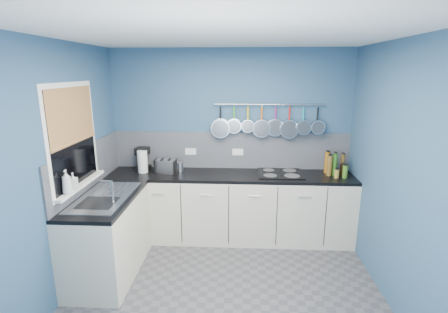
# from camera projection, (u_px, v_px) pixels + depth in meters

# --- Properties ---
(floor) EXTENTS (3.20, 3.00, 0.02)m
(floor) POSITION_uv_depth(u_px,v_px,m) (225.00, 293.00, 3.45)
(floor) COLOR #47474C
(floor) RESTS_ON ground
(ceiling) EXTENTS (3.20, 3.00, 0.02)m
(ceiling) POSITION_uv_depth(u_px,v_px,m) (225.00, 34.00, 2.83)
(ceiling) COLOR white
(ceiling) RESTS_ON ground
(wall_back) EXTENTS (3.20, 0.02, 2.50)m
(wall_back) POSITION_uv_depth(u_px,v_px,m) (231.00, 143.00, 4.60)
(wall_back) COLOR #2E5071
(wall_back) RESTS_ON ground
(wall_front) EXTENTS (3.20, 0.02, 2.50)m
(wall_front) POSITION_uv_depth(u_px,v_px,m) (210.00, 268.00, 1.68)
(wall_front) COLOR #2E5071
(wall_front) RESTS_ON ground
(wall_left) EXTENTS (0.02, 3.00, 2.50)m
(wall_left) POSITION_uv_depth(u_px,v_px,m) (58.00, 174.00, 3.23)
(wall_left) COLOR #2E5071
(wall_left) RESTS_ON ground
(wall_right) EXTENTS (0.02, 3.00, 2.50)m
(wall_right) POSITION_uv_depth(u_px,v_px,m) (401.00, 179.00, 3.06)
(wall_right) COLOR #2E5071
(wall_right) RESTS_ON ground
(backsplash_back) EXTENTS (3.20, 0.02, 0.50)m
(backsplash_back) POSITION_uv_depth(u_px,v_px,m) (231.00, 150.00, 4.61)
(backsplash_back) COLOR gray
(backsplash_back) RESTS_ON wall_back
(backsplash_left) EXTENTS (0.02, 1.80, 0.50)m
(backsplash_left) POSITION_uv_depth(u_px,v_px,m) (89.00, 166.00, 3.83)
(backsplash_left) COLOR gray
(backsplash_left) RESTS_ON wall_left
(cabinet_run_back) EXTENTS (3.20, 0.60, 0.86)m
(cabinet_run_back) POSITION_uv_depth(u_px,v_px,m) (230.00, 207.00, 4.51)
(cabinet_run_back) COLOR beige
(cabinet_run_back) RESTS_ON ground
(worktop_back) EXTENTS (3.20, 0.60, 0.04)m
(worktop_back) POSITION_uv_depth(u_px,v_px,m) (230.00, 175.00, 4.39)
(worktop_back) COLOR black
(worktop_back) RESTS_ON cabinet_run_back
(cabinet_run_left) EXTENTS (0.60, 1.20, 0.86)m
(cabinet_run_left) POSITION_uv_depth(u_px,v_px,m) (109.00, 237.00, 3.70)
(cabinet_run_left) COLOR beige
(cabinet_run_left) RESTS_ON ground
(worktop_left) EXTENTS (0.60, 1.20, 0.04)m
(worktop_left) POSITION_uv_depth(u_px,v_px,m) (105.00, 199.00, 3.59)
(worktop_left) COLOR black
(worktop_left) RESTS_ON cabinet_run_left
(window_frame) EXTENTS (0.01, 1.00, 1.10)m
(window_frame) POSITION_uv_depth(u_px,v_px,m) (73.00, 137.00, 3.44)
(window_frame) COLOR white
(window_frame) RESTS_ON wall_left
(window_glass) EXTENTS (0.01, 0.90, 1.00)m
(window_glass) POSITION_uv_depth(u_px,v_px,m) (74.00, 137.00, 3.44)
(window_glass) COLOR black
(window_glass) RESTS_ON wall_left
(bamboo_blind) EXTENTS (0.01, 0.90, 0.55)m
(bamboo_blind) POSITION_uv_depth(u_px,v_px,m) (72.00, 115.00, 3.38)
(bamboo_blind) COLOR olive
(bamboo_blind) RESTS_ON wall_left
(window_sill) EXTENTS (0.10, 0.98, 0.03)m
(window_sill) POSITION_uv_depth(u_px,v_px,m) (81.00, 185.00, 3.57)
(window_sill) COLOR white
(window_sill) RESTS_ON wall_left
(sink_unit) EXTENTS (0.50, 0.95, 0.01)m
(sink_unit) POSITION_uv_depth(u_px,v_px,m) (105.00, 197.00, 3.58)
(sink_unit) COLOR silver
(sink_unit) RESTS_ON worktop_left
(mixer_tap) EXTENTS (0.12, 0.08, 0.26)m
(mixer_tap) POSITION_uv_depth(u_px,v_px,m) (112.00, 192.00, 3.37)
(mixer_tap) COLOR silver
(mixer_tap) RESTS_ON worktop_left
(socket_left) EXTENTS (0.15, 0.01, 0.09)m
(socket_left) POSITION_uv_depth(u_px,v_px,m) (191.00, 151.00, 4.63)
(socket_left) COLOR white
(socket_left) RESTS_ON backsplash_back
(socket_right) EXTENTS (0.15, 0.01, 0.09)m
(socket_right) POSITION_uv_depth(u_px,v_px,m) (238.00, 152.00, 4.59)
(socket_right) COLOR white
(socket_right) RESTS_ON backsplash_back
(pot_rail) EXTENTS (1.45, 0.02, 0.02)m
(pot_rail) POSITION_uv_depth(u_px,v_px,m) (269.00, 105.00, 4.39)
(pot_rail) COLOR silver
(pot_rail) RESTS_ON wall_back
(soap_bottle_a) EXTENTS (0.11, 0.11, 0.24)m
(soap_bottle_a) POSITION_uv_depth(u_px,v_px,m) (66.00, 182.00, 3.24)
(soap_bottle_a) COLOR white
(soap_bottle_a) RESTS_ON window_sill
(soap_bottle_b) EXTENTS (0.10, 0.10, 0.17)m
(soap_bottle_b) POSITION_uv_depth(u_px,v_px,m) (73.00, 181.00, 3.36)
(soap_bottle_b) COLOR white
(soap_bottle_b) RESTS_ON window_sill
(paper_towel) EXTENTS (0.14, 0.14, 0.29)m
(paper_towel) POSITION_uv_depth(u_px,v_px,m) (143.00, 162.00, 4.43)
(paper_towel) COLOR white
(paper_towel) RESTS_ON worktop_back
(coffee_maker) EXTENTS (0.19, 0.21, 0.31)m
(coffee_maker) POSITION_uv_depth(u_px,v_px,m) (142.00, 159.00, 4.52)
(coffee_maker) COLOR black
(coffee_maker) RESTS_ON worktop_back
(toaster) EXTENTS (0.30, 0.22, 0.17)m
(toaster) POSITION_uv_depth(u_px,v_px,m) (166.00, 166.00, 4.43)
(toaster) COLOR silver
(toaster) RESTS_ON worktop_back
(canister) EXTENTS (0.10, 0.10, 0.13)m
(canister) POSITION_uv_depth(u_px,v_px,m) (180.00, 167.00, 4.48)
(canister) COLOR silver
(canister) RESTS_ON worktop_back
(hob) EXTENTS (0.58, 0.51, 0.01)m
(hob) POSITION_uv_depth(u_px,v_px,m) (280.00, 173.00, 4.40)
(hob) COLOR black
(hob) RESTS_ON worktop_back
(pan_0) EXTENTS (0.26, 0.07, 0.45)m
(pan_0) POSITION_uv_depth(u_px,v_px,m) (220.00, 121.00, 4.47)
(pan_0) COLOR silver
(pan_0) RESTS_ON pot_rail
(pan_1) EXTENTS (0.19, 0.05, 0.38)m
(pan_1) POSITION_uv_depth(u_px,v_px,m) (234.00, 119.00, 4.45)
(pan_1) COLOR silver
(pan_1) RESTS_ON pot_rail
(pan_2) EXTENTS (0.17, 0.09, 0.36)m
(pan_2) POSITION_uv_depth(u_px,v_px,m) (248.00, 118.00, 4.44)
(pan_2) COLOR silver
(pan_2) RESTS_ON pot_rail
(pan_3) EXTENTS (0.24, 0.08, 0.43)m
(pan_3) POSITION_uv_depth(u_px,v_px,m) (262.00, 121.00, 4.43)
(pan_3) COLOR silver
(pan_3) RESTS_ON pot_rail
(pan_4) EXTENTS (0.23, 0.05, 0.42)m
(pan_4) POSITION_uv_depth(u_px,v_px,m) (275.00, 121.00, 4.42)
(pan_4) COLOR silver
(pan_4) RESTS_ON pot_rail
(pan_5) EXTENTS (0.25, 0.08, 0.44)m
(pan_5) POSITION_uv_depth(u_px,v_px,m) (289.00, 122.00, 4.42)
(pan_5) COLOR silver
(pan_5) RESTS_ON pot_rail
(pan_6) EXTENTS (0.19, 0.11, 0.38)m
(pan_6) POSITION_uv_depth(u_px,v_px,m) (303.00, 120.00, 4.40)
(pan_6) COLOR silver
(pan_6) RESTS_ON pot_rail
(pan_7) EXTENTS (0.18, 0.12, 0.37)m
(pan_7) POSITION_uv_depth(u_px,v_px,m) (317.00, 119.00, 4.39)
(pan_7) COLOR silver
(pan_7) RESTS_ON pot_rail
(condiment_0) EXTENTS (0.05, 0.05, 0.26)m
(condiment_0) POSITION_uv_depth(u_px,v_px,m) (342.00, 164.00, 4.38)
(condiment_0) COLOR brown
(condiment_0) RESTS_ON worktop_back
(condiment_1) EXTENTS (0.05, 0.05, 0.12)m
(condiment_1) POSITION_uv_depth(u_px,v_px,m) (332.00, 169.00, 4.41)
(condiment_1) COLOR #4C190C
(condiment_1) RESTS_ON worktop_back
(condiment_2) EXTENTS (0.07, 0.07, 0.28)m
(condiment_2) POSITION_uv_depth(u_px,v_px,m) (327.00, 162.00, 4.41)
(condiment_2) COLOR #8C5914
(condiment_2) RESTS_ON worktop_back
(condiment_3) EXTENTS (0.07, 0.07, 0.14)m
(condiment_3) POSITION_uv_depth(u_px,v_px,m) (343.00, 170.00, 4.31)
(condiment_3) COLOR black
(condiment_3) RESTS_ON worktop_back
(condiment_4) EXTENTS (0.05, 0.05, 0.29)m
(condiment_4) POSITION_uv_depth(u_px,v_px,m) (335.00, 164.00, 4.30)
(condiment_4) COLOR #265919
(condiment_4) RESTS_ON worktop_back
(condiment_5) EXTENTS (0.07, 0.07, 0.26)m
(condiment_5) POSITION_uv_depth(u_px,v_px,m) (330.00, 166.00, 4.30)
(condiment_5) COLOR brown
(condiment_5) RESTS_ON worktop_back
(condiment_6) EXTENTS (0.06, 0.06, 0.16)m
(condiment_6) POSITION_uv_depth(u_px,v_px,m) (345.00, 172.00, 4.21)
(condiment_6) COLOR #3F721E
(condiment_6) RESTS_ON worktop_back
(condiment_7) EXTENTS (0.06, 0.06, 0.11)m
(condiment_7) POSITION_uv_depth(u_px,v_px,m) (337.00, 174.00, 4.22)
(condiment_7) COLOR olive
(condiment_7) RESTS_ON worktop_back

